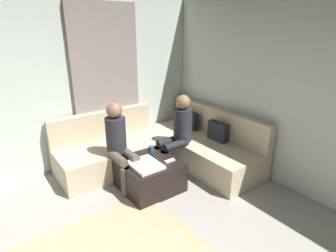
{
  "coord_description": "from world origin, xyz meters",
  "views": [
    {
      "loc": [
        1.25,
        -0.46,
        2.15
      ],
      "look_at": [
        -1.63,
        1.63,
        0.85
      ],
      "focal_mm": 29.34,
      "sensor_mm": 36.0,
      "label": 1
    }
  ],
  "objects": [
    {
      "name": "wall_left",
      "position": [
        -2.94,
        0.0,
        1.35
      ],
      "size": [
        0.12,
        6.0,
        2.7
      ],
      "primitive_type": "cube",
      "color": "silver",
      "rests_on": "ground_plane"
    },
    {
      "name": "coffee_mug",
      "position": [
        -1.83,
        1.47,
        0.47
      ],
      "size": [
        0.08,
        0.08,
        0.1
      ],
      "primitive_type": "cylinder",
      "color": "#334C72",
      "rests_on": "ottoman"
    },
    {
      "name": "sectional_couch",
      "position": [
        -2.08,
        1.88,
        0.28
      ],
      "size": [
        2.1,
        2.55,
        0.87
      ],
      "color": "#C6B593",
      "rests_on": "ground_plane"
    },
    {
      "name": "folded_blanket",
      "position": [
        -1.51,
        1.17,
        0.44
      ],
      "size": [
        0.44,
        0.36,
        0.04
      ],
      "primitive_type": "cube",
      "color": "white",
      "rests_on": "ottoman"
    },
    {
      "name": "curtain_panel",
      "position": [
        -2.84,
        1.3,
        1.25
      ],
      "size": [
        0.06,
        1.1,
        2.5
      ],
      "primitive_type": "cube",
      "color": "gray",
      "rests_on": "ground_plane"
    },
    {
      "name": "game_remote",
      "position": [
        -1.43,
        1.51,
        0.43
      ],
      "size": [
        0.05,
        0.15,
        0.02
      ],
      "primitive_type": "cube",
      "color": "white",
      "rests_on": "ottoman"
    },
    {
      "name": "person_on_couch_side",
      "position": [
        -1.93,
        1.03,
        0.66
      ],
      "size": [
        0.6,
        0.3,
        1.2
      ],
      "rotation": [
        0.0,
        0.0,
        -1.57
      ],
      "color": "brown",
      "rests_on": "ground_plane"
    },
    {
      "name": "person_on_couch_back",
      "position": [
        -1.8,
        1.93,
        0.66
      ],
      "size": [
        0.3,
        0.6,
        1.2
      ],
      "rotation": [
        0.0,
        0.0,
        3.14
      ],
      "color": "black",
      "rests_on": "ground_plane"
    },
    {
      "name": "ottoman",
      "position": [
        -1.61,
        1.29,
        0.21
      ],
      "size": [
        0.76,
        0.76,
        0.42
      ],
      "primitive_type": "cube",
      "color": "black",
      "rests_on": "ground_plane"
    }
  ]
}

